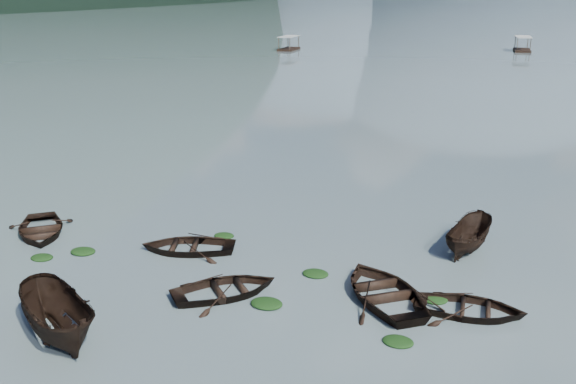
% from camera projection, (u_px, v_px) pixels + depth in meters
% --- Properties ---
extents(ground_plane, '(2400.00, 2400.00, 0.00)m').
position_uv_depth(ground_plane, '(150.00, 361.00, 20.12)').
color(ground_plane, slate).
extents(rowboat_1, '(4.98, 4.96, 0.85)m').
position_uv_depth(rowboat_1, '(225.00, 295.00, 24.48)').
color(rowboat_1, black).
rests_on(rowboat_1, ground).
extents(rowboat_2, '(5.13, 4.26, 1.90)m').
position_uv_depth(rowboat_2, '(61.00, 339.00, 21.42)').
color(rowboat_2, black).
rests_on(rowboat_2, ground).
extents(rowboat_3, '(5.72, 5.95, 1.00)m').
position_uv_depth(rowboat_3, '(384.00, 298.00, 24.18)').
color(rowboat_3, black).
rests_on(rowboat_3, ground).
extents(rowboat_4, '(4.17, 3.13, 0.82)m').
position_uv_depth(rowboat_4, '(469.00, 314.00, 23.04)').
color(rowboat_4, black).
rests_on(rowboat_4, ground).
extents(rowboat_6, '(5.21, 5.34, 0.90)m').
position_uv_depth(rowboat_6, '(41.00, 234.00, 30.44)').
color(rowboat_6, black).
rests_on(rowboat_6, ground).
extents(rowboat_7, '(4.93, 4.21, 0.86)m').
position_uv_depth(rowboat_7, '(189.00, 251.00, 28.55)').
color(rowboat_7, black).
rests_on(rowboat_7, ground).
extents(rowboat_8, '(2.26, 4.19, 1.53)m').
position_uv_depth(rowboat_8, '(467.00, 249.00, 28.69)').
color(rowboat_8, black).
rests_on(rowboat_8, ground).
extents(weed_clump_1, '(1.15, 0.92, 0.25)m').
position_uv_depth(weed_clump_1, '(83.00, 253.00, 28.32)').
color(weed_clump_1, black).
rests_on(weed_clump_1, ground).
extents(weed_clump_2, '(1.22, 0.98, 0.26)m').
position_uv_depth(weed_clump_2, '(267.00, 305.00, 23.66)').
color(weed_clump_2, black).
rests_on(weed_clump_2, ground).
extents(weed_clump_3, '(1.02, 0.86, 0.23)m').
position_uv_depth(weed_clump_3, '(434.00, 300.00, 24.04)').
color(weed_clump_3, black).
rests_on(weed_clump_3, ground).
extents(weed_clump_4, '(1.05, 0.83, 0.22)m').
position_uv_depth(weed_clump_4, '(398.00, 343.00, 21.16)').
color(weed_clump_4, black).
rests_on(weed_clump_4, ground).
extents(weed_clump_5, '(1.01, 0.81, 0.21)m').
position_uv_depth(weed_clump_5, '(42.00, 259.00, 27.72)').
color(weed_clump_5, black).
rests_on(weed_clump_5, ground).
extents(weed_clump_6, '(0.97, 0.81, 0.20)m').
position_uv_depth(weed_clump_6, '(224.00, 237.00, 30.17)').
color(weed_clump_6, black).
rests_on(weed_clump_6, ground).
extents(weed_clump_7, '(1.09, 0.87, 0.24)m').
position_uv_depth(weed_clump_7, '(315.00, 275.00, 26.15)').
color(weed_clump_7, black).
rests_on(weed_clump_7, ground).
extents(pontoon_left, '(3.02, 6.49, 2.43)m').
position_uv_depth(pontoon_left, '(289.00, 50.00, 119.23)').
color(pontoon_left, black).
rests_on(pontoon_left, ground).
extents(pontoon_centre, '(3.45, 6.90, 2.55)m').
position_uv_depth(pontoon_centre, '(522.00, 51.00, 117.05)').
color(pontoon_centre, black).
rests_on(pontoon_centre, ground).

